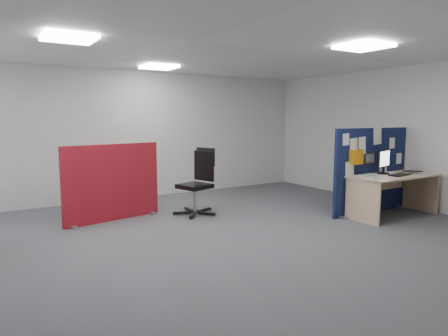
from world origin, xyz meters
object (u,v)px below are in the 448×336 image
main_desk (392,185)px  office_chair (199,177)px  monitor_main (384,161)px  red_divider (113,183)px  navy_divider (371,170)px

main_desk → office_chair: bearing=145.3°
monitor_main → red_divider: red_divider is taller
navy_divider → office_chair: size_ratio=1.61×
monitor_main → navy_divider: bearing=96.4°
red_divider → office_chair: red_divider is taller
main_desk → office_chair: size_ratio=1.44×
monitor_main → red_divider: size_ratio=0.28×
navy_divider → monitor_main: size_ratio=3.93×
red_divider → navy_divider: bearing=-35.5°
monitor_main → office_chair: office_chair is taller
main_desk → red_divider: red_divider is taller
main_desk → monitor_main: size_ratio=3.53×
navy_divider → main_desk: size_ratio=1.12×
monitor_main → office_chair: (-2.74, 1.77, -0.31)m
main_desk → red_divider: 4.79m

